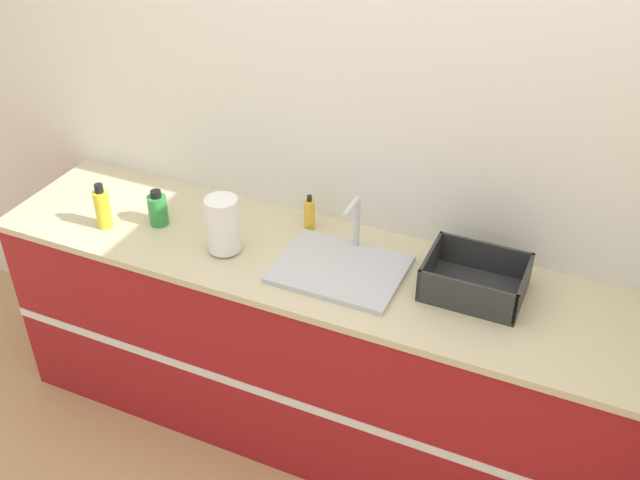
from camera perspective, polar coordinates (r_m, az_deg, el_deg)
ground_plane at (r=3.28m, az=-2.92°, el=-17.18°), size 12.00×12.00×0.00m
wall_back at (r=2.90m, az=1.97°, el=8.53°), size 4.96×0.06×2.60m
counter_cabinet at (r=3.13m, az=-0.68°, el=-8.10°), size 2.58×0.63×0.90m
sink at (r=2.78m, az=1.58°, el=-2.04°), size 0.47×0.36×0.24m
paper_towel_roll at (r=2.85m, az=-7.41°, el=1.14°), size 0.13×0.13×0.23m
dish_rack at (r=2.71m, az=11.70°, el=-3.12°), size 0.35×0.27×0.13m
bottle_yellow at (r=3.11m, az=-16.24°, el=2.35°), size 0.06×0.06×0.19m
bottle_green at (r=3.09m, az=-12.25°, el=2.31°), size 0.08×0.08×0.15m
soap_dispenser at (r=2.98m, az=-0.81°, el=1.96°), size 0.05×0.05×0.16m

